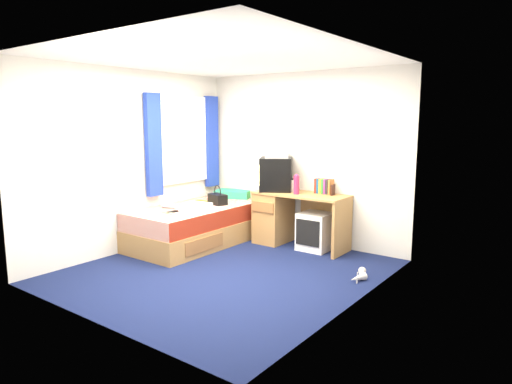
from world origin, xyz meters
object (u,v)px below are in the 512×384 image
Objects in this scene: pillow at (233,194)px; desk at (284,215)px; bed at (198,225)px; storage_cube at (315,231)px; remote_control at (172,212)px; pink_water_bottle at (296,185)px; towel at (197,207)px; picture_frame at (333,190)px; crt_tv at (276,174)px; handbag at (218,199)px; water_bottle at (169,206)px; magazine at (199,202)px; white_heels at (360,276)px; vcr at (276,154)px; colour_swatch_fan at (168,213)px; aerosol_can at (292,186)px.

desk is at bearing -6.49° from pillow.
storage_cube is (1.49, 0.72, -0.02)m from bed.
desk is 8.12× the size of remote_control.
pink_water_bottle is 1.37m from towel.
pillow is at bearing 173.38° from picture_frame.
handbag is at bearing -86.49° from crt_tv.
pink_water_bottle is (1.29, -0.23, 0.27)m from pillow.
pillow is at bearing 93.66° from bed.
desk is 1.62m from water_bottle.
desk is 0.54m from pink_water_bottle.
pillow is at bearing 79.00° from magazine.
white_heels is (2.67, 0.33, -0.54)m from water_bottle.
storage_cube is at bearing 32.14° from water_bottle.
vcr is at bearing 52.63° from handbag.
pillow is at bearing 82.63° from water_bottle.
towel reaches higher than water_bottle.
desk is at bearing 54.99° from colour_swatch_fan.
pink_water_bottle reaches higher than towel.
magazine is (-1.28, -0.54, -0.29)m from aerosol_can.
aerosol_can is (-0.14, 0.13, -0.04)m from pink_water_bottle.
vcr is at bearing 178.52° from desk.
vcr is at bearing 27.71° from magazine.
crt_tv is 1.39× the size of vcr.
aerosol_can reaches higher than desk.
crt_tv is 0.91m from handbag.
magazine reaches higher than storage_cube.
handbag reaches higher than bed.
crt_tv reaches higher than bed.
pink_water_bottle is (0.41, -0.11, -0.11)m from crt_tv.
aerosol_can reaches higher than bed.
vcr is 2.17m from white_heels.
pillow reaches higher than towel.
water_bottle is at bearing -79.32° from vcr.
handbag is at bearing -153.62° from aerosol_can.
towel is at bearing -74.79° from pillow.
vcr is 2.04× the size of colour_swatch_fan.
pink_water_bottle is (1.24, 0.63, 0.60)m from bed.
aerosol_can reaches higher than water_bottle.
pillow is 1.21m from water_bottle.
picture_frame is 0.59m from aerosol_can.
water_bottle is (-0.46, -0.07, -0.02)m from towel.
colour_swatch_fan is (-1.19, -1.22, -0.32)m from pink_water_bottle.
bed is 11.84× the size of aerosol_can.
vcr is 1.05m from handbag.
remote_control is at bearing -77.45° from handbag.
desk reaches higher than remote_control.
pink_water_bottle is at bearing -22.95° from desk.
aerosol_can is 0.51× the size of handbag.
pillow is 0.61m from handbag.
bed is 0.39m from magazine.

